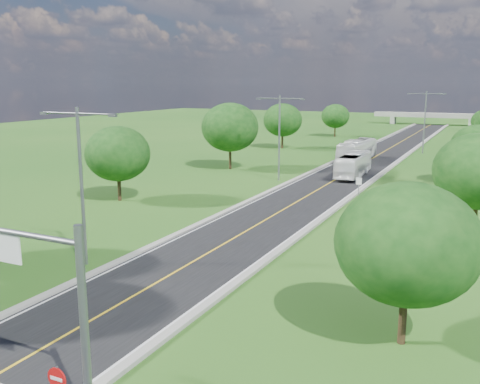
% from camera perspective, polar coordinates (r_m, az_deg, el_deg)
% --- Properties ---
extents(ground, '(260.00, 260.00, 0.00)m').
position_cam_1_polar(ground, '(75.87, 12.61, 2.71)').
color(ground, '#1D4F16').
rests_on(ground, ground).
extents(road, '(8.00, 150.00, 0.06)m').
position_cam_1_polar(road, '(81.66, 13.61, 3.30)').
color(road, black).
rests_on(road, ground).
extents(curb_left, '(0.50, 150.00, 0.22)m').
position_cam_1_polar(curb_left, '(82.65, 10.73, 3.58)').
color(curb_left, gray).
rests_on(curb_left, ground).
extents(curb_right, '(0.50, 150.00, 0.22)m').
position_cam_1_polar(curb_right, '(80.86, 16.55, 3.12)').
color(curb_right, gray).
rests_on(curb_right, ground).
extents(signal_mast, '(8.54, 0.33, 7.20)m').
position_cam_1_polar(signal_mast, '(19.22, -21.21, -9.17)').
color(signal_mast, slate).
rests_on(signal_mast, ground).
extents(speed_limit_sign, '(0.55, 0.09, 2.40)m').
position_cam_1_polar(speed_limit_sign, '(53.30, 12.55, 0.72)').
color(speed_limit_sign, slate).
rests_on(speed_limit_sign, ground).
extents(overpass, '(30.00, 3.00, 3.20)m').
position_cam_1_polar(overpass, '(154.23, 19.73, 7.65)').
color(overpass, gray).
rests_on(overpass, ground).
extents(streetlight_near_left, '(5.90, 0.25, 10.00)m').
position_cam_1_polar(streetlight_near_left, '(34.54, -16.62, 1.97)').
color(streetlight_near_left, slate).
rests_on(streetlight_near_left, ground).
extents(streetlight_mid_left, '(5.90, 0.25, 10.00)m').
position_cam_1_polar(streetlight_mid_left, '(62.71, 4.22, 6.59)').
color(streetlight_mid_left, slate).
rests_on(streetlight_mid_left, ground).
extents(streetlight_far_right, '(5.90, 0.25, 10.00)m').
position_cam_1_polar(streetlight_far_right, '(91.86, 19.12, 7.60)').
color(streetlight_far_right, slate).
rests_on(streetlight_far_right, ground).
extents(tree_lb, '(6.30, 6.30, 7.33)m').
position_cam_1_polar(tree_lb, '(53.19, -12.91, 4.01)').
color(tree_lb, black).
rests_on(tree_lb, ground).
extents(tree_lc, '(7.56, 7.56, 8.79)m').
position_cam_1_polar(tree_lc, '(70.99, -1.07, 6.92)').
color(tree_lc, black).
rests_on(tree_lc, ground).
extents(tree_ld, '(6.72, 6.72, 7.82)m').
position_cam_1_polar(tree_ld, '(93.70, 4.57, 7.66)').
color(tree_ld, black).
rests_on(tree_ld, ground).
extents(tree_le, '(5.88, 5.88, 6.84)m').
position_cam_1_polar(tree_le, '(115.66, 10.14, 7.97)').
color(tree_le, black).
rests_on(tree_le, ground).
extents(tree_ra, '(6.30, 6.30, 7.33)m').
position_cam_1_polar(tree_ra, '(24.21, 17.44, -5.29)').
color(tree_ra, black).
rests_on(tree_ra, ground).
extents(tree_rb, '(6.72, 6.72, 7.82)m').
position_cam_1_polar(tree_rb, '(43.51, 24.14, 2.03)').
color(tree_rb, black).
rests_on(tree_rb, ground).
extents(tree_rc, '(5.88, 5.88, 6.84)m').
position_cam_1_polar(tree_rc, '(65.43, 23.99, 4.41)').
color(tree_rc, black).
rests_on(tree_rc, ground).
extents(bus_outbound, '(2.78, 10.44, 2.89)m').
position_cam_1_polar(bus_outbound, '(66.98, 12.00, 2.87)').
color(bus_outbound, white).
rests_on(bus_outbound, road).
extents(bus_inbound, '(3.36, 11.38, 3.13)m').
position_cam_1_polar(bus_inbound, '(80.17, 12.37, 4.36)').
color(bus_inbound, white).
rests_on(bus_inbound, road).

